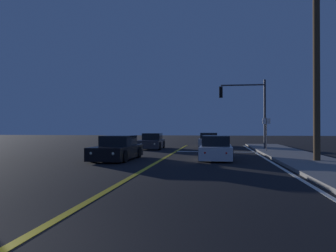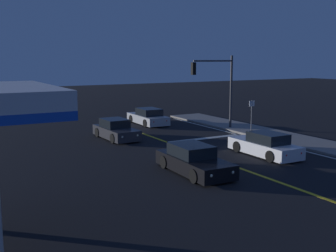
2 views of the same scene
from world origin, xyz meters
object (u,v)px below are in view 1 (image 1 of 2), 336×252
car_following_oncoming_white (216,149)px  utility_pole_right (316,58)px  traffic_signal_near_right (248,103)px  car_lead_oncoming_black (117,149)px  car_parked_curb_silver (209,140)px  car_mid_block_charcoal (152,142)px  street_sign_corner (266,129)px

car_following_oncoming_white → utility_pole_right: size_ratio=0.45×
traffic_signal_near_right → car_lead_oncoming_black: bearing=48.9°
car_parked_curb_silver → car_mid_block_charcoal: bearing=-135.1°
car_following_oncoming_white → traffic_signal_near_right: size_ratio=0.81×
car_mid_block_charcoal → traffic_signal_near_right: (7.99, -0.65, 3.18)m
traffic_signal_near_right → car_following_oncoming_white: bearing=72.6°
car_following_oncoming_white → car_lead_oncoming_black: 5.54m
car_following_oncoming_white → traffic_signal_near_right: (2.56, 8.18, 3.18)m
car_lead_oncoming_black → utility_pole_right: 11.44m
car_mid_block_charcoal → traffic_signal_near_right: size_ratio=0.77×
car_lead_oncoming_black → utility_pole_right: bearing=179.0°
car_lead_oncoming_black → utility_pole_right: utility_pole_right is taller
car_mid_block_charcoal → utility_pole_right: bearing=133.3°
car_following_oncoming_white → car_parked_curb_silver: 13.48m
traffic_signal_near_right → utility_pole_right: 10.01m
car_mid_block_charcoal → utility_pole_right: 15.33m
car_following_oncoming_white → utility_pole_right: (4.98, -1.41, 4.68)m
car_lead_oncoming_black → traffic_signal_near_right: traffic_signal_near_right is taller
street_sign_corner → car_following_oncoming_white: bearing=-123.6°
car_mid_block_charcoal → car_lead_oncoming_black: bearing=87.8°
car_parked_curb_silver → street_sign_corner: street_sign_corner is taller
street_sign_corner → car_parked_curb_silver: bearing=117.6°
car_parked_curb_silver → car_lead_oncoming_black: (-4.80, -14.47, 0.00)m
car_lead_oncoming_black → utility_pole_right: (10.43, -0.40, 4.68)m
street_sign_corner → traffic_signal_near_right: bearing=109.9°
car_lead_oncoming_black → street_sign_corner: size_ratio=1.86×
car_lead_oncoming_black → traffic_signal_near_right: size_ratio=0.83×
car_mid_block_charcoal → utility_pole_right: (10.41, -10.24, 4.68)m
car_parked_curb_silver → street_sign_corner: (4.23, -8.08, 1.10)m
car_lead_oncoming_black → traffic_signal_near_right: 12.60m
car_lead_oncoming_black → traffic_signal_near_right: (8.01, 9.19, 3.18)m
car_following_oncoming_white → car_lead_oncoming_black: (-5.45, -1.01, 0.00)m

